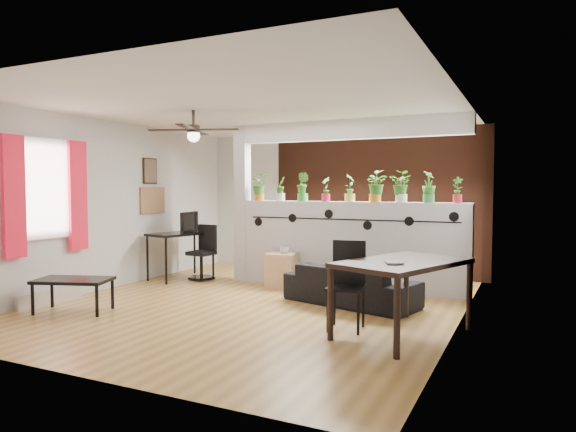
{
  "coord_description": "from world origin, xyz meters",
  "views": [
    {
      "loc": [
        3.33,
        -6.01,
        1.56
      ],
      "look_at": [
        0.18,
        0.6,
        1.16
      ],
      "focal_mm": 32.0,
      "sensor_mm": 36.0,
      "label": 1
    }
  ],
  "objects_px": {
    "potted_plant_0": "(259,186)",
    "potted_plant_8": "(458,189)",
    "potted_plant_4": "(350,187)",
    "office_chair": "(203,256)",
    "potted_plant_6": "(401,186)",
    "cube_shelf": "(282,270)",
    "potted_plant_3": "(326,188)",
    "folding_chair": "(348,277)",
    "cup": "(284,250)",
    "potted_plant_5": "(375,185)",
    "sofa": "(351,286)",
    "potted_plant_7": "(429,186)",
    "computer_desk": "(181,237)",
    "coffee_table": "(73,282)",
    "ceiling_fan": "(194,132)",
    "potted_plant_1": "(281,188)",
    "dining_table": "(403,268)",
    "potted_plant_2": "(303,186)"
  },
  "relations": [
    {
      "from": "sofa",
      "to": "coffee_table",
      "type": "xyz_separation_m",
      "value": [
        -3.01,
        -1.91,
        0.13
      ]
    },
    {
      "from": "sofa",
      "to": "cube_shelf",
      "type": "xyz_separation_m",
      "value": [
        -1.37,
        0.66,
        0.02
      ]
    },
    {
      "from": "potted_plant_3",
      "to": "folding_chair",
      "type": "relative_size",
      "value": 0.39
    },
    {
      "from": "potted_plant_1",
      "to": "sofa",
      "type": "distance_m",
      "value": 2.26
    },
    {
      "from": "potted_plant_2",
      "to": "potted_plant_5",
      "type": "relative_size",
      "value": 0.96
    },
    {
      "from": "potted_plant_3",
      "to": "potted_plant_5",
      "type": "distance_m",
      "value": 0.79
    },
    {
      "from": "potted_plant_7",
      "to": "office_chair",
      "type": "xyz_separation_m",
      "value": [
        -3.7,
        -0.29,
        -1.18
      ]
    },
    {
      "from": "ceiling_fan",
      "to": "computer_desk",
      "type": "distance_m",
      "value": 2.5
    },
    {
      "from": "potted_plant_4",
      "to": "coffee_table",
      "type": "height_order",
      "value": "potted_plant_4"
    },
    {
      "from": "dining_table",
      "to": "ceiling_fan",
      "type": "bearing_deg",
      "value": 173.32
    },
    {
      "from": "cup",
      "to": "potted_plant_5",
      "type": "bearing_deg",
      "value": 14.15
    },
    {
      "from": "potted_plant_3",
      "to": "computer_desk",
      "type": "height_order",
      "value": "potted_plant_3"
    },
    {
      "from": "potted_plant_7",
      "to": "potted_plant_8",
      "type": "distance_m",
      "value": 0.4
    },
    {
      "from": "potted_plant_6",
      "to": "sofa",
      "type": "bearing_deg",
      "value": -113.09
    },
    {
      "from": "potted_plant_2",
      "to": "computer_desk",
      "type": "bearing_deg",
      "value": -169.67
    },
    {
      "from": "potted_plant_8",
      "to": "potted_plant_2",
      "type": "bearing_deg",
      "value": -180.0
    },
    {
      "from": "potted_plant_0",
      "to": "potted_plant_6",
      "type": "relative_size",
      "value": 0.96
    },
    {
      "from": "potted_plant_0",
      "to": "dining_table",
      "type": "height_order",
      "value": "potted_plant_0"
    },
    {
      "from": "sofa",
      "to": "ceiling_fan",
      "type": "bearing_deg",
      "value": 37.01
    },
    {
      "from": "potted_plant_1",
      "to": "potted_plant_2",
      "type": "relative_size",
      "value": 0.85
    },
    {
      "from": "office_chair",
      "to": "dining_table",
      "type": "distance_m",
      "value": 4.27
    },
    {
      "from": "potted_plant_1",
      "to": "sofa",
      "type": "bearing_deg",
      "value": -33.01
    },
    {
      "from": "ceiling_fan",
      "to": "potted_plant_6",
      "type": "bearing_deg",
      "value": 36.98
    },
    {
      "from": "ceiling_fan",
      "to": "potted_plant_4",
      "type": "relative_size",
      "value": 2.74
    },
    {
      "from": "sofa",
      "to": "dining_table",
      "type": "height_order",
      "value": "dining_table"
    },
    {
      "from": "potted_plant_2",
      "to": "sofa",
      "type": "height_order",
      "value": "potted_plant_2"
    },
    {
      "from": "cube_shelf",
      "to": "cup",
      "type": "xyz_separation_m",
      "value": [
        0.05,
        0.0,
        0.32
      ]
    },
    {
      "from": "potted_plant_4",
      "to": "potted_plant_5",
      "type": "distance_m",
      "value": 0.4
    },
    {
      "from": "coffee_table",
      "to": "potted_plant_2",
      "type": "bearing_deg",
      "value": 57.45
    },
    {
      "from": "potted_plant_0",
      "to": "computer_desk",
      "type": "relative_size",
      "value": 0.37
    },
    {
      "from": "ceiling_fan",
      "to": "dining_table",
      "type": "xyz_separation_m",
      "value": [
        2.91,
        -0.34,
        -1.6
      ]
    },
    {
      "from": "folding_chair",
      "to": "cup",
      "type": "bearing_deg",
      "value": 132.82
    },
    {
      "from": "potted_plant_8",
      "to": "dining_table",
      "type": "bearing_deg",
      "value": -97.16
    },
    {
      "from": "computer_desk",
      "to": "dining_table",
      "type": "xyz_separation_m",
      "value": [
        4.22,
        -1.75,
        -0.01
      ]
    },
    {
      "from": "folding_chair",
      "to": "potted_plant_5",
      "type": "bearing_deg",
      "value": 98.06
    },
    {
      "from": "potted_plant_4",
      "to": "potted_plant_6",
      "type": "height_order",
      "value": "potted_plant_6"
    },
    {
      "from": "potted_plant_6",
      "to": "sofa",
      "type": "distance_m",
      "value": 1.73
    },
    {
      "from": "potted_plant_0",
      "to": "potted_plant_2",
      "type": "distance_m",
      "value": 0.79
    },
    {
      "from": "potted_plant_6",
      "to": "cup",
      "type": "bearing_deg",
      "value": -168.97
    },
    {
      "from": "potted_plant_0",
      "to": "potted_plant_8",
      "type": "relative_size",
      "value": 1.21
    },
    {
      "from": "cube_shelf",
      "to": "potted_plant_4",
      "type": "bearing_deg",
      "value": 9.85
    },
    {
      "from": "potted_plant_3",
      "to": "sofa",
      "type": "relative_size",
      "value": 0.22
    },
    {
      "from": "potted_plant_4",
      "to": "office_chair",
      "type": "xyz_separation_m",
      "value": [
        -2.52,
        -0.29,
        -1.18
      ]
    },
    {
      "from": "potted_plant_6",
      "to": "folding_chair",
      "type": "height_order",
      "value": "potted_plant_6"
    },
    {
      "from": "potted_plant_1",
      "to": "potted_plant_3",
      "type": "distance_m",
      "value": 0.79
    },
    {
      "from": "potted_plant_6",
      "to": "cube_shelf",
      "type": "xyz_separation_m",
      "value": [
        -1.79,
        -0.34,
        -1.32
      ]
    },
    {
      "from": "ceiling_fan",
      "to": "cube_shelf",
      "type": "height_order",
      "value": "ceiling_fan"
    },
    {
      "from": "ceiling_fan",
      "to": "computer_desk",
      "type": "xyz_separation_m",
      "value": [
        -1.31,
        1.41,
        -1.59
      ]
    },
    {
      "from": "ceiling_fan",
      "to": "potted_plant_0",
      "type": "relative_size",
      "value": 2.69
    },
    {
      "from": "potted_plant_2",
      "to": "cup",
      "type": "bearing_deg",
      "value": -115.72
    }
  ]
}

